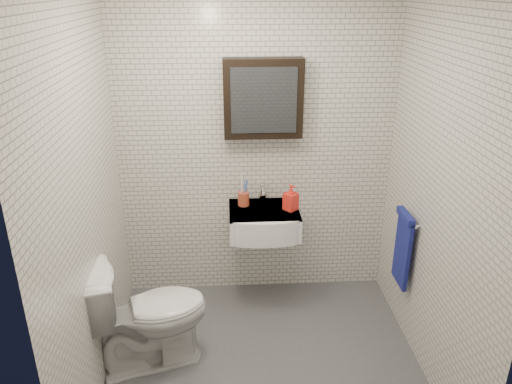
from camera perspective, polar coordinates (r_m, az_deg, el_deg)
ground at (r=3.76m, az=0.97°, el=-18.89°), size 2.20×2.00×0.01m
room_shell at (r=2.99m, az=1.15°, el=2.47°), size 2.22×2.02×2.51m
washbasin at (r=3.95m, az=0.95°, el=-3.48°), size 0.55×0.50×0.20m
faucet at (r=4.06m, az=0.76°, el=-0.21°), size 0.06×0.20×0.15m
mirror_cabinet at (r=3.82m, az=0.82°, el=10.63°), size 0.60×0.15×0.60m
towel_rail at (r=3.84m, az=16.46°, el=-5.90°), size 0.09×0.30×0.58m
toothbrush_cup at (r=4.00m, az=-1.44°, el=-0.69°), size 0.10×0.10×0.25m
soap_bottle at (r=3.91m, az=4.00°, el=-0.63°), size 0.13×0.13×0.21m
toilet at (r=3.60m, az=-12.24°, el=-13.35°), size 0.90×0.67×0.82m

